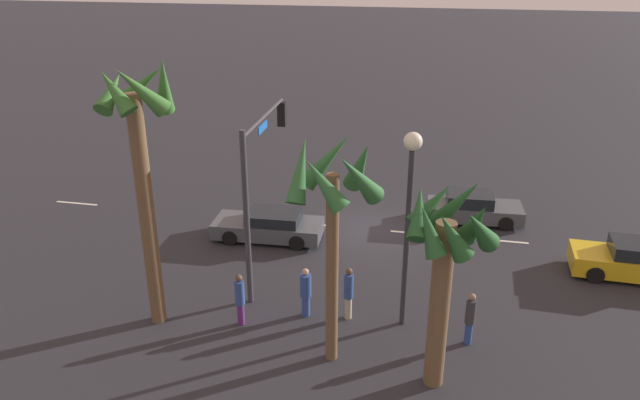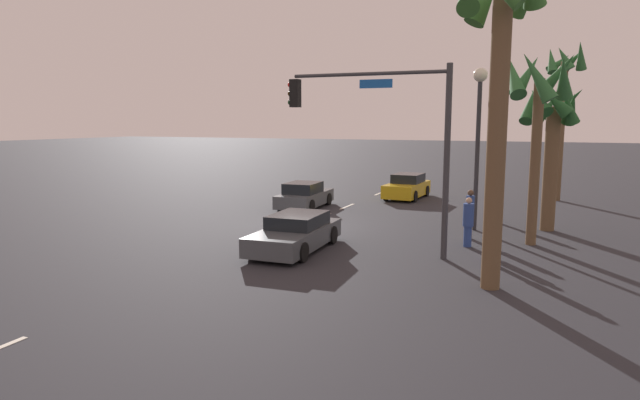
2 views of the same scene
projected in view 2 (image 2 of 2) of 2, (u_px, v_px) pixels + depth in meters
name	position (u px, v px, depth m)	size (l,w,h in m)	color
ground_plane	(301.00, 225.00, 23.22)	(220.00, 220.00, 0.00)	#28282D
lane_stripe_0	(406.00, 182.00, 39.57)	(2.53, 0.14, 0.01)	silver
lane_stripe_1	(381.00, 193.00, 33.74)	(2.35, 0.14, 0.01)	silver
lane_stripe_2	(347.00, 206.00, 28.34)	(1.97, 0.14, 0.01)	silver
lane_stripe_3	(320.00, 217.00, 25.08)	(2.41, 0.14, 0.01)	silver
lane_stripe_4	(268.00, 239.00, 20.50)	(2.33, 0.14, 0.01)	silver
car_0	(296.00, 233.00, 18.68)	(4.65, 2.10, 1.24)	#474C51
car_1	(304.00, 196.00, 27.81)	(4.26, 2.04, 1.34)	#474C51
car_2	(407.00, 187.00, 31.41)	(4.23, 1.99, 1.41)	gold
traffic_signal	(389.00, 127.00, 17.59)	(0.42, 5.61, 6.20)	#38383D
streetlamp	(479.00, 119.00, 21.57)	(0.56, 0.56, 6.52)	#2D2D33
pedestrian_0	(468.00, 221.00, 19.10)	(0.51, 0.51, 1.77)	#2D478C
pedestrian_1	(490.00, 232.00, 16.94)	(0.42, 0.42, 1.84)	#59266B
pedestrian_2	(470.00, 212.00, 20.43)	(0.38, 0.38, 1.87)	#B2A58C
pedestrian_3	(497.00, 201.00, 23.72)	(0.39, 0.39, 1.78)	#2D478C
palm_tree_0	(564.00, 86.00, 29.67)	(2.20, 2.31, 8.76)	brown
palm_tree_1	(538.00, 96.00, 18.83)	(2.71, 2.77, 6.90)	brown
palm_tree_2	(552.00, 126.00, 21.60)	(2.59, 2.63, 6.03)	brown
palm_tree_3	(500.00, 56.00, 13.67)	(2.38, 2.63, 8.71)	brown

